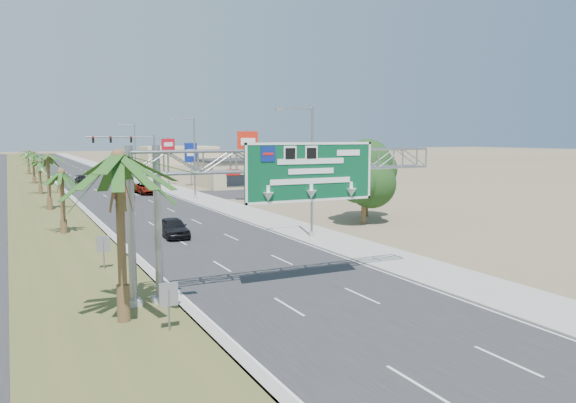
% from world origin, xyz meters
% --- Properties ---
extents(ground, '(600.00, 600.00, 0.00)m').
position_xyz_m(ground, '(0.00, 0.00, 0.00)').
color(ground, '#8C7A59').
rests_on(ground, ground).
extents(road, '(12.00, 300.00, 0.02)m').
position_xyz_m(road, '(0.00, 110.00, 0.01)').
color(road, '#28282B').
rests_on(road, ground).
extents(sidewalk_right, '(4.00, 300.00, 0.10)m').
position_xyz_m(sidewalk_right, '(8.50, 110.00, 0.05)').
color(sidewalk_right, '#9E9B93').
rests_on(sidewalk_right, ground).
extents(median_grass, '(7.00, 300.00, 0.12)m').
position_xyz_m(median_grass, '(-10.00, 110.00, 0.06)').
color(median_grass, '#4D5726').
rests_on(median_grass, ground).
extents(sign_gantry, '(16.75, 1.24, 7.50)m').
position_xyz_m(sign_gantry, '(-1.06, 9.93, 6.06)').
color(sign_gantry, gray).
rests_on(sign_gantry, ground).
extents(palm_near, '(5.70, 5.70, 8.35)m').
position_xyz_m(palm_near, '(-9.20, 8.00, 6.93)').
color(palm_near, brown).
rests_on(palm_near, ground).
extents(palm_row_b, '(3.99, 3.99, 5.95)m').
position_xyz_m(palm_row_b, '(-9.50, 32.00, 4.90)').
color(palm_row_b, brown).
rests_on(palm_row_b, ground).
extents(palm_row_c, '(3.99, 3.99, 6.75)m').
position_xyz_m(palm_row_c, '(-9.50, 48.00, 5.66)').
color(palm_row_c, brown).
rests_on(palm_row_c, ground).
extents(palm_row_d, '(3.99, 3.99, 5.45)m').
position_xyz_m(palm_row_d, '(-9.50, 66.00, 4.42)').
color(palm_row_d, brown).
rests_on(palm_row_d, ground).
extents(palm_row_e, '(3.99, 3.99, 6.15)m').
position_xyz_m(palm_row_e, '(-9.50, 85.00, 5.09)').
color(palm_row_e, brown).
rests_on(palm_row_e, ground).
extents(palm_row_f, '(3.99, 3.99, 5.75)m').
position_xyz_m(palm_row_f, '(-9.50, 110.00, 4.71)').
color(palm_row_f, brown).
rests_on(palm_row_f, ground).
extents(streetlight_near, '(3.27, 0.44, 10.00)m').
position_xyz_m(streetlight_near, '(7.30, 22.00, 4.69)').
color(streetlight_near, gray).
rests_on(streetlight_near, ground).
extents(streetlight_mid, '(3.27, 0.44, 10.00)m').
position_xyz_m(streetlight_mid, '(7.30, 52.00, 4.69)').
color(streetlight_mid, gray).
rests_on(streetlight_mid, ground).
extents(streetlight_far, '(3.27, 0.44, 10.00)m').
position_xyz_m(streetlight_far, '(7.30, 88.00, 4.69)').
color(streetlight_far, gray).
rests_on(streetlight_far, ground).
extents(signal_mast, '(10.28, 0.71, 8.00)m').
position_xyz_m(signal_mast, '(5.17, 71.97, 4.85)').
color(signal_mast, gray).
rests_on(signal_mast, ground).
extents(store_building, '(18.00, 10.00, 4.00)m').
position_xyz_m(store_building, '(22.00, 66.00, 2.00)').
color(store_building, '#CFC08C').
rests_on(store_building, ground).
extents(oak_near, '(4.50, 4.50, 6.80)m').
position_xyz_m(oak_near, '(15.00, 26.00, 4.53)').
color(oak_near, brown).
rests_on(oak_near, ground).
extents(oak_far, '(3.50, 3.50, 5.60)m').
position_xyz_m(oak_far, '(18.00, 30.00, 3.82)').
color(oak_far, brown).
rests_on(oak_far, ground).
extents(median_signback_a, '(0.75, 0.08, 2.08)m').
position_xyz_m(median_signback_a, '(-7.80, 6.00, 1.45)').
color(median_signback_a, gray).
rests_on(median_signback_a, ground).
extents(median_signback_b, '(0.75, 0.08, 2.08)m').
position_xyz_m(median_signback_b, '(-8.50, 18.00, 1.45)').
color(median_signback_b, gray).
rests_on(median_signback_b, ground).
extents(building_distant_right, '(20.00, 12.00, 5.00)m').
position_xyz_m(building_distant_right, '(30.00, 140.00, 2.50)').
color(building_distant_right, '#CFC08C').
rests_on(building_distant_right, ground).
extents(car_left_lane, '(1.89, 4.55, 1.54)m').
position_xyz_m(car_left_lane, '(-2.00, 26.95, 0.77)').
color(car_left_lane, black).
rests_on(car_left_lane, ground).
extents(car_mid_lane, '(1.95, 4.65, 1.49)m').
position_xyz_m(car_mid_lane, '(-0.67, 55.16, 0.75)').
color(car_mid_lane, '#690E09').
rests_on(car_mid_lane, ground).
extents(car_right_lane, '(2.88, 5.85, 1.60)m').
position_xyz_m(car_right_lane, '(3.51, 60.78, 0.80)').
color(car_right_lane, gray).
rests_on(car_right_lane, ground).
extents(car_far, '(1.97, 4.54, 1.30)m').
position_xyz_m(car_far, '(-2.37, 83.13, 0.65)').
color(car_far, black).
rests_on(car_far, ground).
extents(pole_sign_red_near, '(2.40, 0.91, 8.57)m').
position_xyz_m(pole_sign_red_near, '(11.98, 45.66, 6.70)').
color(pole_sign_red_near, gray).
rests_on(pole_sign_red_near, ground).
extents(pole_sign_blue, '(2.02, 0.60, 6.96)m').
position_xyz_m(pole_sign_blue, '(12.39, 69.87, 5.03)').
color(pole_sign_blue, gray).
rests_on(pole_sign_blue, ground).
extents(pole_sign_red_far, '(2.20, 0.90, 7.63)m').
position_xyz_m(pole_sign_red_far, '(9.43, 72.06, 5.99)').
color(pole_sign_red_far, gray).
rests_on(pole_sign_red_far, ground).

